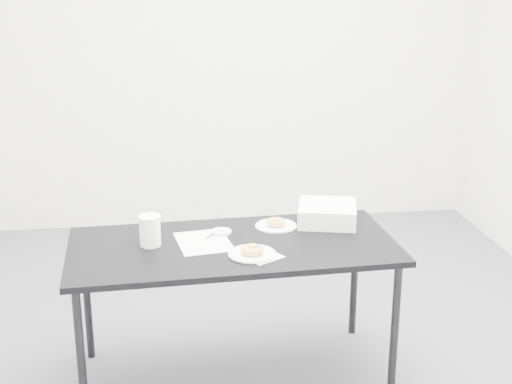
{
  "coord_description": "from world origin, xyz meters",
  "views": [
    {
      "loc": [
        -0.35,
        -3.2,
        1.89
      ],
      "look_at": [
        0.1,
        0.02,
        0.85
      ],
      "focal_mm": 50.0,
      "sensor_mm": 36.0,
      "label": 1
    }
  ],
  "objects": [
    {
      "name": "bakery_box",
      "position": [
        0.45,
        0.03,
        0.72
      ],
      "size": [
        0.34,
        0.34,
        0.09
      ],
      "primitive_type": "cube",
      "rotation": [
        0.0,
        0.0,
        -0.25
      ],
      "color": "white",
      "rests_on": "table"
    },
    {
      "name": "donut_far",
      "position": [
        0.19,
        0.01,
        0.7
      ],
      "size": [
        0.12,
        0.12,
        0.03
      ],
      "primitive_type": "torus",
      "rotation": [
        0.0,
        0.0,
        -0.28
      ],
      "color": "#DB8A45",
      "rests_on": "plate_far"
    },
    {
      "name": "napkin",
      "position": [
        0.07,
        -0.36,
        0.68
      ],
      "size": [
        0.2,
        0.2,
        0.0
      ],
      "primitive_type": "cube",
      "rotation": [
        0.0,
        0.0,
        0.53
      ],
      "color": "white",
      "rests_on": "table"
    },
    {
      "name": "wall_back",
      "position": [
        0.0,
        2.0,
        1.35
      ],
      "size": [
        4.0,
        0.02,
        2.7
      ],
      "primitive_type": "cube",
      "color": "white",
      "rests_on": "floor"
    },
    {
      "name": "pen",
      "position": [
        -0.11,
        -0.07,
        0.68
      ],
      "size": [
        0.09,
        0.11,
        0.01
      ],
      "primitive_type": "cylinder",
      "rotation": [
        0.0,
        1.57,
        0.89
      ],
      "color": "#0B8355",
      "rests_on": "scorecard"
    },
    {
      "name": "logo_patch",
      "position": [
        -0.09,
        -0.06,
        0.68
      ],
      "size": [
        0.05,
        0.05,
        0.0
      ],
      "primitive_type": "cube",
      "rotation": [
        0.0,
        0.0,
        0.14
      ],
      "color": "green",
      "rests_on": "scorecard"
    },
    {
      "name": "table",
      "position": [
        -0.04,
        -0.19,
        0.63
      ],
      "size": [
        1.52,
        0.76,
        0.68
      ],
      "rotation": [
        0.0,
        0.0,
        0.04
      ],
      "color": "black",
      "rests_on": "floor"
    },
    {
      "name": "cup_lid",
      "position": [
        -0.08,
        -0.05,
        0.68
      ],
      "size": [
        0.1,
        0.1,
        0.01
      ],
      "primitive_type": "cylinder",
      "color": "silver",
      "rests_on": "table"
    },
    {
      "name": "plate_far",
      "position": [
        0.19,
        0.01,
        0.68
      ],
      "size": [
        0.2,
        0.2,
        0.01
      ],
      "primitive_type": "cylinder",
      "color": "white",
      "rests_on": "table"
    },
    {
      "name": "coffee_cup",
      "position": [
        -0.41,
        -0.16,
        0.75
      ],
      "size": [
        0.09,
        0.09,
        0.14
      ],
      "primitive_type": "cylinder",
      "color": "white",
      "rests_on": "table"
    },
    {
      "name": "floor",
      "position": [
        0.0,
        0.0,
        0.0
      ],
      "size": [
        4.0,
        4.0,
        0.0
      ],
      "primitive_type": "plane",
      "color": "#4F4F54",
      "rests_on": "ground"
    },
    {
      "name": "scorecard",
      "position": [
        -0.17,
        -0.15,
        0.68
      ],
      "size": [
        0.27,
        0.33,
        0.0
      ],
      "primitive_type": "cube",
      "rotation": [
        0.0,
        0.0,
        0.14
      ],
      "color": "white",
      "rests_on": "table"
    },
    {
      "name": "plate_near",
      "position": [
        0.03,
        -0.34,
        0.68
      ],
      "size": [
        0.21,
        0.21,
        0.01
      ],
      "primitive_type": "cylinder",
      "color": "white",
      "rests_on": "napkin"
    },
    {
      "name": "donut_near",
      "position": [
        0.03,
        -0.34,
        0.7
      ],
      "size": [
        0.13,
        0.13,
        0.03
      ],
      "primitive_type": "torus",
      "rotation": [
        0.0,
        0.0,
        0.39
      ],
      "color": "#DB8A45",
      "rests_on": "plate_near"
    }
  ]
}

